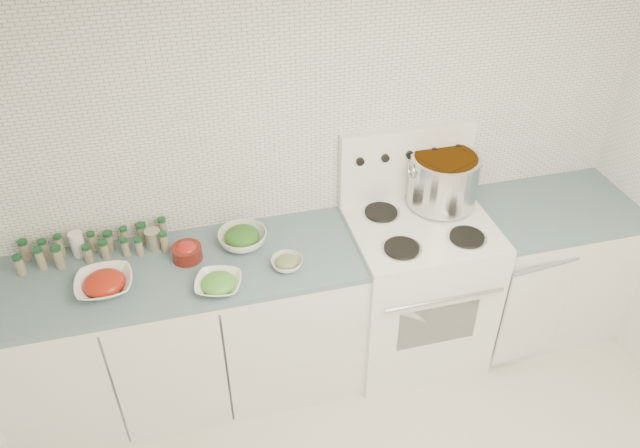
% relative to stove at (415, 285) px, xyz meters
% --- Properties ---
extents(room_walls, '(3.54, 3.04, 2.52)m').
position_rel_stove_xyz_m(room_walls, '(-0.48, -1.19, 1.06)').
color(room_walls, white).
rests_on(room_walls, ground).
extents(counter_left, '(1.85, 0.62, 0.90)m').
position_rel_stove_xyz_m(counter_left, '(-1.30, 0.00, -0.05)').
color(counter_left, white).
rests_on(counter_left, ground).
extents(stove, '(0.76, 0.70, 1.36)m').
position_rel_stove_xyz_m(stove, '(0.00, 0.00, 0.00)').
color(stove, white).
rests_on(stove, ground).
extents(counter_right, '(0.89, 0.67, 0.90)m').
position_rel_stove_xyz_m(counter_right, '(0.82, 0.00, -0.05)').
color(counter_right, white).
rests_on(counter_right, ground).
extents(stock_pot, '(0.40, 0.38, 0.29)m').
position_rel_stove_xyz_m(stock_pot, '(0.17, 0.16, 0.60)').
color(stock_pot, silver).
rests_on(stock_pot, stove).
extents(bowl_tomato, '(0.27, 0.27, 0.09)m').
position_rel_stove_xyz_m(bowl_tomato, '(-1.63, -0.07, 0.44)').
color(bowl_tomato, white).
rests_on(bowl_tomato, counter_left).
extents(bowl_snowpea, '(0.27, 0.27, 0.07)m').
position_rel_stove_xyz_m(bowl_snowpea, '(-1.11, -0.19, 0.43)').
color(bowl_snowpea, white).
rests_on(bowl_snowpea, counter_left).
extents(bowl_broccoli, '(0.29, 0.29, 0.10)m').
position_rel_stove_xyz_m(bowl_broccoli, '(-0.95, 0.11, 0.45)').
color(bowl_broccoli, white).
rests_on(bowl_broccoli, counter_left).
extents(bowl_zucchini, '(0.18, 0.18, 0.06)m').
position_rel_stove_xyz_m(bowl_zucchini, '(-0.76, -0.12, 0.43)').
color(bowl_zucchini, white).
rests_on(bowl_zucchini, counter_left).
extents(bowl_pepper, '(0.15, 0.15, 0.09)m').
position_rel_stove_xyz_m(bowl_pepper, '(-1.24, 0.07, 0.45)').
color(bowl_pepper, '#58150F').
rests_on(bowl_pepper, counter_left).
extents(salt_canister, '(0.09, 0.09, 0.14)m').
position_rel_stove_xyz_m(salt_canister, '(-1.76, 0.23, 0.47)').
color(salt_canister, white).
rests_on(salt_canister, counter_left).
extents(tin_can, '(0.10, 0.10, 0.11)m').
position_rel_stove_xyz_m(tin_can, '(-1.39, 0.20, 0.46)').
color(tin_can, '#ACA692').
rests_on(tin_can, counter_left).
extents(spice_cluster, '(0.74, 0.16, 0.13)m').
position_rel_stove_xyz_m(spice_cluster, '(-1.70, 0.21, 0.46)').
color(spice_cluster, gray).
rests_on(spice_cluster, counter_left).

